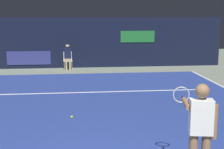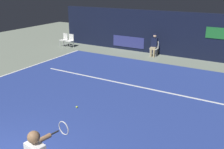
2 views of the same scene
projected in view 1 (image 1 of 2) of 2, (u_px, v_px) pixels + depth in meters
name	position (u px, v px, depth m)	size (l,w,h in m)	color
ground_plane	(84.00, 109.00, 9.66)	(31.09, 31.09, 0.00)	gray
court_surface	(84.00, 109.00, 9.66)	(10.88, 11.49, 0.01)	navy
line_service	(83.00, 92.00, 11.62)	(8.49, 0.10, 0.01)	white
back_wall	(80.00, 43.00, 16.93)	(15.03, 0.33, 2.60)	black
tennis_player	(200.00, 129.00, 5.16)	(0.51, 1.00, 1.73)	#8C6647
line_judge_on_chair	(68.00, 56.00, 16.28)	(0.46, 0.55, 1.32)	white
tennis_ball	(72.00, 117.00, 8.77)	(0.07, 0.07, 0.07)	#CCE033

